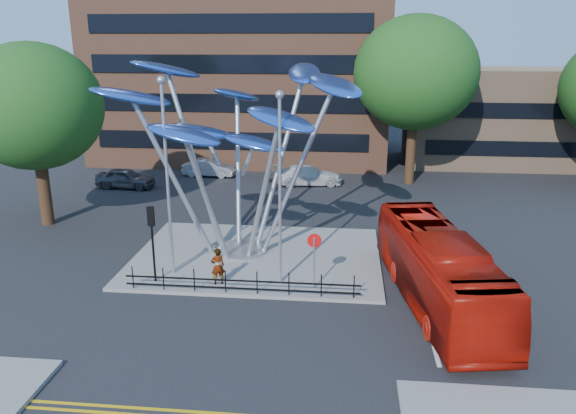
# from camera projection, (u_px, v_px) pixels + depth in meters

# --- Properties ---
(ground) EXTENTS (120.00, 120.00, 0.00)m
(ground) POSITION_uv_depth(u_px,v_px,m) (259.00, 316.00, 21.96)
(ground) COLOR black
(ground) RESTS_ON ground
(traffic_island) EXTENTS (12.00, 9.00, 0.15)m
(traffic_island) POSITION_uv_depth(u_px,v_px,m) (257.00, 256.00, 27.75)
(traffic_island) COLOR slate
(traffic_island) RESTS_ON ground
(double_yellow_near) EXTENTS (40.00, 0.12, 0.01)m
(double_yellow_near) POSITION_uv_depth(u_px,v_px,m) (227.00, 414.00, 16.25)
(double_yellow_near) COLOR gold
(double_yellow_near) RESTS_ON ground
(low_building_near) EXTENTS (15.00, 8.00, 8.00)m
(low_building_near) POSITION_uv_depth(u_px,v_px,m) (497.00, 117.00, 47.79)
(low_building_near) COLOR #A07C5E
(low_building_near) RESTS_ON ground
(tree_right) EXTENTS (8.80, 8.80, 12.11)m
(tree_right) POSITION_uv_depth(u_px,v_px,m) (416.00, 73.00, 39.79)
(tree_right) COLOR black
(tree_right) RESTS_ON ground
(tree_left) EXTENTS (7.60, 7.60, 10.32)m
(tree_left) POSITION_uv_depth(u_px,v_px,m) (33.00, 107.00, 30.89)
(tree_left) COLOR black
(tree_left) RESTS_ON ground
(leaf_sculpture) EXTENTS (12.72, 9.54, 9.51)m
(leaf_sculpture) POSITION_uv_depth(u_px,v_px,m) (235.00, 117.00, 26.53)
(leaf_sculpture) COLOR #9EA0A5
(leaf_sculpture) RESTS_ON traffic_island
(street_lamp_left) EXTENTS (0.36, 0.36, 8.80)m
(street_lamp_left) POSITION_uv_depth(u_px,v_px,m) (166.00, 161.00, 24.18)
(street_lamp_left) COLOR #9EA0A5
(street_lamp_left) RESTS_ON traffic_island
(street_lamp_right) EXTENTS (0.36, 0.36, 8.30)m
(street_lamp_right) POSITION_uv_depth(u_px,v_px,m) (280.00, 172.00, 23.29)
(street_lamp_right) COLOR #9EA0A5
(street_lamp_right) RESTS_ON traffic_island
(traffic_light_island) EXTENTS (0.28, 0.18, 3.42)m
(traffic_light_island) POSITION_uv_depth(u_px,v_px,m) (152.00, 228.00, 24.07)
(traffic_light_island) COLOR black
(traffic_light_island) RESTS_ON traffic_island
(no_entry_sign_island) EXTENTS (0.60, 0.10, 2.45)m
(no_entry_sign_island) POSITION_uv_depth(u_px,v_px,m) (314.00, 252.00, 23.63)
(no_entry_sign_island) COLOR #9EA0A5
(no_entry_sign_island) RESTS_ON traffic_island
(pedestrian_railing_front) EXTENTS (10.00, 0.06, 1.00)m
(pedestrian_railing_front) POSITION_uv_depth(u_px,v_px,m) (241.00, 284.00, 23.52)
(pedestrian_railing_front) COLOR black
(pedestrian_railing_front) RESTS_ON traffic_island
(red_bus) EXTENTS (4.27, 11.21, 3.05)m
(red_bus) POSITION_uv_depth(u_px,v_px,m) (438.00, 269.00, 22.63)
(red_bus) COLOR #AD1307
(red_bus) RESTS_ON ground
(pedestrian) EXTENTS (0.71, 0.61, 1.64)m
(pedestrian) POSITION_uv_depth(u_px,v_px,m) (218.00, 266.00, 24.27)
(pedestrian) COLOR gray
(pedestrian) RESTS_ON traffic_island
(parked_car_left) EXTENTS (4.30, 1.94, 1.43)m
(parked_car_left) POSITION_uv_depth(u_px,v_px,m) (125.00, 178.00, 40.50)
(parked_car_left) COLOR #43444B
(parked_car_left) RESTS_ON ground
(parked_car_mid) EXTENTS (4.19, 1.71, 1.35)m
(parked_car_mid) POSITION_uv_depth(u_px,v_px,m) (209.00, 168.00, 43.94)
(parked_car_mid) COLOR #ACAEB4
(parked_car_mid) RESTS_ON ground
(parked_car_right) EXTENTS (5.22, 2.81, 1.44)m
(parked_car_right) POSITION_uv_depth(u_px,v_px,m) (308.00, 175.00, 41.40)
(parked_car_right) COLOR silver
(parked_car_right) RESTS_ON ground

